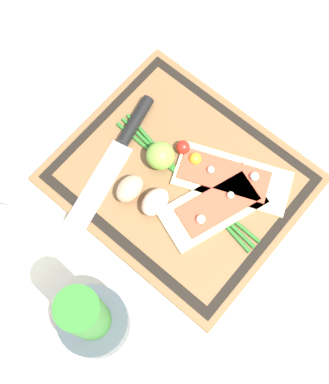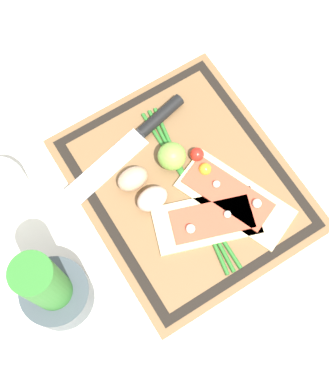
# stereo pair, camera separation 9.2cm
# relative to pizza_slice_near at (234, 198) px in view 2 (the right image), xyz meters

# --- Properties ---
(ground_plane) EXTENTS (6.00, 6.00, 0.00)m
(ground_plane) POSITION_rel_pizza_slice_near_xyz_m (0.07, 0.06, -0.02)
(ground_plane) COLOR silver
(cutting_board) EXTENTS (0.41, 0.35, 0.02)m
(cutting_board) POSITION_rel_pizza_slice_near_xyz_m (0.07, 0.06, -0.02)
(cutting_board) COLOR brown
(cutting_board) RESTS_ON ground_plane
(pizza_slice_near) EXTENTS (0.22, 0.16, 0.02)m
(pizza_slice_near) POSITION_rel_pizza_slice_near_xyz_m (0.00, 0.00, 0.00)
(pizza_slice_near) COLOR beige
(pizza_slice_near) RESTS_ON cutting_board
(pizza_slice_far) EXTENTS (0.14, 0.20, 0.02)m
(pizza_slice_far) POSITION_rel_pizza_slice_near_xyz_m (-0.01, 0.06, 0.00)
(pizza_slice_far) COLOR beige
(pizza_slice_far) RESTS_ON cutting_board
(knife) EXTENTS (0.09, 0.27, 0.02)m
(knife) POSITION_rel_pizza_slice_near_xyz_m (0.19, 0.07, 0.00)
(knife) COLOR silver
(knife) RESTS_ON cutting_board
(egg_brown) EXTENTS (0.04, 0.06, 0.04)m
(egg_brown) POSITION_rel_pizza_slice_near_xyz_m (0.12, 0.13, 0.01)
(egg_brown) COLOR tan
(egg_brown) RESTS_ON cutting_board
(egg_pink) EXTENTS (0.04, 0.06, 0.04)m
(egg_pink) POSITION_rel_pizza_slice_near_xyz_m (0.07, 0.12, 0.01)
(egg_pink) COLOR beige
(egg_pink) RESTS_ON cutting_board
(lime) EXTENTS (0.05, 0.05, 0.05)m
(lime) POSITION_rel_pizza_slice_near_xyz_m (0.12, 0.06, 0.02)
(lime) COLOR #7FB742
(lime) RESTS_ON cutting_board
(cherry_tomato_red) EXTENTS (0.03, 0.03, 0.03)m
(cherry_tomato_red) POSITION_rel_pizza_slice_near_xyz_m (0.10, 0.01, 0.01)
(cherry_tomato_red) COLOR red
(cherry_tomato_red) RESTS_ON cutting_board
(cherry_tomato_yellow) EXTENTS (0.02, 0.02, 0.02)m
(cherry_tomato_yellow) POSITION_rel_pizza_slice_near_xyz_m (0.06, 0.02, 0.01)
(cherry_tomato_yellow) COLOR gold
(cherry_tomato_yellow) RESTS_ON cutting_board
(scallion_bunch) EXTENTS (0.33, 0.07, 0.01)m
(scallion_bunch) POSITION_rel_pizza_slice_near_xyz_m (0.06, 0.06, -0.00)
(scallion_bunch) COLOR #2D7528
(scallion_bunch) RESTS_ON cutting_board
(herb_pot) EXTENTS (0.11, 0.11, 0.23)m
(herb_pot) POSITION_rel_pizza_slice_near_xyz_m (0.01, 0.34, 0.05)
(herb_pot) COLOR #3D474C
(herb_pot) RESTS_ON ground_plane
(sauce_jar) EXTENTS (0.08, 0.08, 0.09)m
(sauce_jar) POSITION_rel_pizza_slice_near_xyz_m (0.22, 0.33, 0.01)
(sauce_jar) COLOR silver
(sauce_jar) RESTS_ON ground_plane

